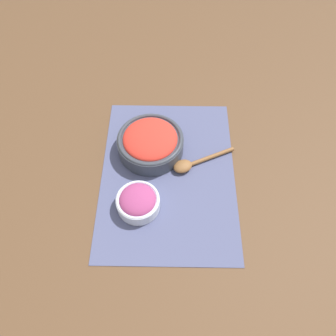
% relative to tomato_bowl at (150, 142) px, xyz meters
% --- Properties ---
extents(ground_plane, '(3.00, 3.00, 0.00)m').
position_rel_tomato_bowl_xyz_m(ground_plane, '(-0.09, -0.05, -0.04)').
color(ground_plane, '#513823').
extents(placemat, '(0.54, 0.38, 0.00)m').
position_rel_tomato_bowl_xyz_m(placemat, '(-0.09, -0.05, -0.04)').
color(placemat, '#474C70').
rests_on(placemat, ground_plane).
extents(tomato_bowl, '(0.20, 0.20, 0.07)m').
position_rel_tomato_bowl_xyz_m(tomato_bowl, '(0.00, 0.00, 0.00)').
color(tomato_bowl, '#333842').
rests_on(tomato_bowl, placemat).
extents(onion_bowl, '(0.12, 0.12, 0.06)m').
position_rel_tomato_bowl_xyz_m(onion_bowl, '(-0.19, 0.02, -0.01)').
color(onion_bowl, silver).
rests_on(onion_bowl, placemat).
extents(wooden_spoon, '(0.11, 0.19, 0.02)m').
position_rel_tomato_bowl_xyz_m(wooden_spoon, '(-0.06, -0.12, -0.03)').
color(wooden_spoon, brown).
rests_on(wooden_spoon, placemat).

